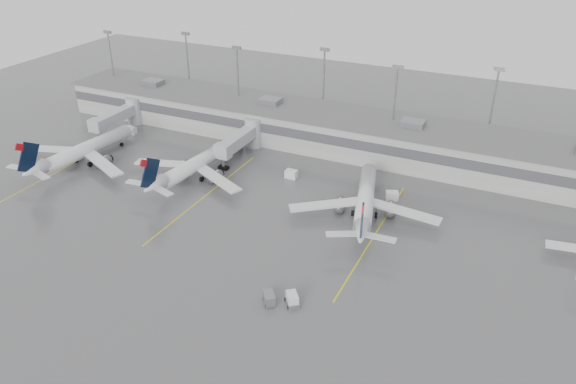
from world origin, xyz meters
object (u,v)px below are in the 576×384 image
at_px(jet_mid_left, 194,165).
at_px(jet_mid_right, 365,200).
at_px(jet_far_left, 83,150).
at_px(baggage_tug, 292,300).

distance_m(jet_mid_left, jet_mid_right, 37.31).
bearing_deg(jet_far_left, baggage_tug, -16.07).
bearing_deg(jet_far_left, jet_mid_left, 14.83).
distance_m(jet_mid_left, baggage_tug, 45.96).
bearing_deg(jet_mid_left, jet_mid_right, 6.99).
bearing_deg(jet_mid_left, jet_far_left, -164.13).
bearing_deg(jet_mid_right, jet_mid_left, 165.72).
relative_size(jet_far_left, jet_mid_right, 1.05).
xyz_separation_m(jet_mid_right, baggage_tug, (-1.45, -29.13, -2.47)).
distance_m(jet_mid_right, baggage_tug, 29.27).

